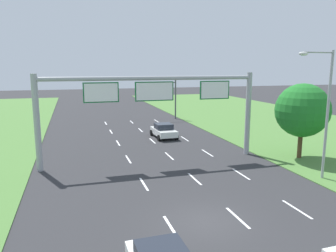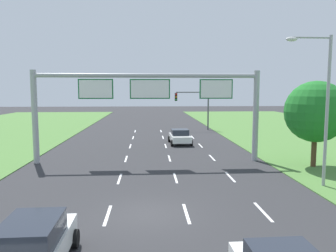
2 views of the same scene
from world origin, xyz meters
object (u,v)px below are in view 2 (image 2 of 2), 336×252
car_lead_silver (180,137)px  traffic_light_mast (194,102)px  roadside_tree_mid (316,112)px  car_near_red (32,248)px  sign_gantry (149,98)px  street_lamp (321,98)px

car_lead_silver → traffic_light_mast: bearing=73.0°
traffic_light_mast → roadside_tree_mid: bearing=-76.5°
car_near_red → traffic_light_mast: size_ratio=0.79×
sign_gantry → traffic_light_mast: 21.18m
sign_gantry → traffic_light_mast: sign_gantry is taller
car_near_red → traffic_light_mast: 37.08m
sign_gantry → roadside_tree_mid: bearing=-12.0°
car_near_red → car_lead_silver: size_ratio=1.11×
street_lamp → roadside_tree_mid: size_ratio=1.38×
street_lamp → traffic_light_mast: bearing=96.8°
sign_gantry → street_lamp: bearing=-36.9°
car_lead_silver → street_lamp: size_ratio=0.47×
traffic_light_mast → street_lamp: bearing=-83.2°
sign_gantry → roadside_tree_mid: (11.75, -2.49, -0.94)m
sign_gantry → traffic_light_mast: (6.31, 20.19, -1.07)m
car_near_red → traffic_light_mast: traffic_light_mast is taller
car_lead_silver → sign_gantry: bearing=-112.7°
street_lamp → roadside_tree_mid: 5.28m
car_lead_silver → traffic_light_mast: 12.62m
roadside_tree_mid → car_lead_silver: bearing=128.3°
sign_gantry → street_lamp: size_ratio=2.03×
traffic_light_mast → roadside_tree_mid: size_ratio=0.91×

